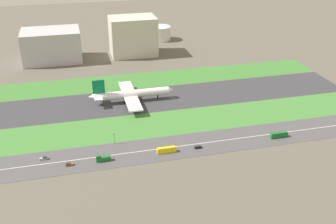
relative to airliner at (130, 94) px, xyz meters
The scene contains 18 objects.
ground_plane 33.28m from the airliner, ahead, with size 800.00×800.00×0.00m, color #5B564C.
runway 33.27m from the airliner, ahead, with size 280.00×46.00×0.10m, color #38383D.
grass_median_north 52.80m from the airliner, 51.44° to the left, with size 280.00×36.00×0.10m, color #3D7A33.
grass_median_south 52.80m from the airliner, 51.44° to the right, with size 280.00×36.00×0.10m, color #427F38.
highway 80.22m from the airliner, 65.88° to the right, with size 280.00×28.00×0.10m, color #4C4C4F.
highway_centerline 80.22m from the airliner, 65.88° to the right, with size 266.00×0.50×0.01m, color silver.
airliner is the anchor object (origin of this frame).
truck_0 83.37m from the airliner, 110.45° to the right, with size 8.40×2.50×4.00m.
car_2 91.97m from the airliner, 121.84° to the right, with size 4.40×1.80×2.00m.
car_0 92.47m from the airliner, 132.56° to the right, with size 4.40×1.80×2.00m.
bus_1 78.62m from the airliner, 83.56° to the right, with size 11.60×2.50×3.50m.
car_1 83.22m from the airliner, 69.91° to the right, with size 4.40×1.80×2.00m.
bus_0 114.07m from the airliner, 43.18° to the right, with size 11.60×2.50×3.50m.
traffic_light 63.33m from the airliner, 108.56° to the right, with size 0.36×0.50×7.20m.
terminal_building 127.90m from the airliner, 116.69° to the left, with size 54.58×37.97×30.06m, color #B2B2B7.
hangar_building 116.85m from the airliner, 78.96° to the left, with size 45.41×31.60×38.08m, color beige.
fuel_tank_west 161.19m from the airliner, 80.55° to the left, with size 20.80×20.80×14.37m, color silver.
fuel_tank_centre 170.27m from the airliner, 69.04° to the left, with size 23.22×23.22×15.41m, color silver.
Camera 1 is at (-73.72, -278.49, 128.73)m, focal length 43.09 mm.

